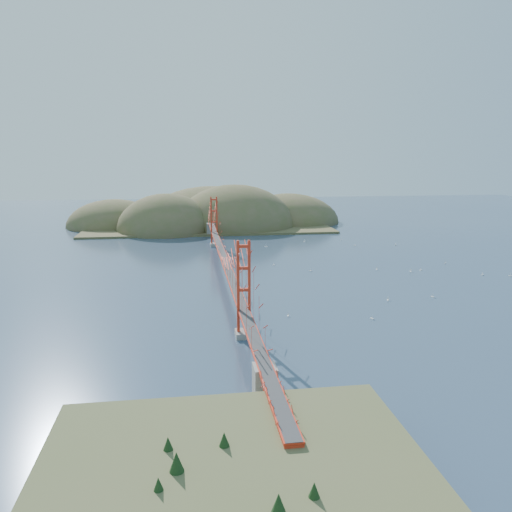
{
  "coord_description": "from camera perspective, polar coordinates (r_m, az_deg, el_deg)",
  "views": [
    {
      "loc": [
        -6.43,
        -86.05,
        21.45
      ],
      "look_at": [
        5.68,
        0.0,
        3.57
      ],
      "focal_mm": 35.0,
      "sensor_mm": 36.0,
      "label": 1
    }
  ],
  "objects": [
    {
      "name": "approach_viaduct",
      "position": [
        39.55,
        2.43,
        -16.93
      ],
      "size": [
        1.4,
        12.0,
        3.38
      ],
      "color": "red",
      "rests_on": "ground"
    },
    {
      "name": "sailboat_14",
      "position": [
        96.67,
        13.64,
        -1.44
      ],
      "size": [
        0.47,
        0.56,
        0.65
      ],
      "color": "white",
      "rests_on": "ground"
    },
    {
      "name": "sailboat_12",
      "position": [
        117.03,
        1.14,
        1.14
      ],
      "size": [
        0.65,
        0.62,
        0.73
      ],
      "color": "white",
      "rests_on": "ground"
    },
    {
      "name": "sailboat_6",
      "position": [
        68.13,
        13.11,
        -6.91
      ],
      "size": [
        0.58,
        0.58,
        0.64
      ],
      "color": "white",
      "rests_on": "ground"
    },
    {
      "name": "sailboat_10",
      "position": [
        67.55,
        3.69,
        -6.79
      ],
      "size": [
        0.44,
        0.5,
        0.57
      ],
      "color": "white",
      "rests_on": "ground"
    },
    {
      "name": "near_bluff",
      "position": [
        33.53,
        -2.52,
        -24.99
      ],
      "size": [
        24.0,
        20.5,
        4.25
      ],
      "color": "#505831",
      "rests_on": "ground"
    },
    {
      "name": "far_headlands",
      "position": [
        156.29,
        -4.78,
        3.7
      ],
      "size": [
        84.0,
        58.0,
        25.0
      ],
      "color": "brown",
      "rests_on": "ground"
    },
    {
      "name": "sailboat_1",
      "position": [
        93.45,
        6.25,
        -1.62
      ],
      "size": [
        0.62,
        0.62,
        0.65
      ],
      "color": "white",
      "rests_on": "ground"
    },
    {
      "name": "sailboat_8",
      "position": [
        127.45,
        9.72,
        1.84
      ],
      "size": [
        0.59,
        0.59,
        0.63
      ],
      "color": "white",
      "rests_on": "ground"
    },
    {
      "name": "sailboat_2",
      "position": [
        98.19,
        18.32,
        -1.51
      ],
      "size": [
        0.52,
        0.44,
        0.61
      ],
      "color": "white",
      "rests_on": "ground"
    },
    {
      "name": "sailboat_9",
      "position": [
        106.07,
        20.83,
        -0.73
      ],
      "size": [
        0.56,
        0.56,
        0.59
      ],
      "color": "white",
      "rests_on": "ground"
    },
    {
      "name": "bridge",
      "position": [
        87.67,
        -3.7,
        2.12
      ],
      "size": [
        2.2,
        94.4,
        12.0
      ],
      "color": "gray",
      "rests_on": "ground"
    },
    {
      "name": "sailboat_13",
      "position": [
        98.45,
        24.46,
        -1.94
      ],
      "size": [
        0.53,
        0.47,
        0.61
      ],
      "color": "white",
      "rests_on": "ground"
    },
    {
      "name": "sailboat_17",
      "position": [
        123.27,
        15.67,
        1.24
      ],
      "size": [
        0.58,
        0.52,
        0.65
      ],
      "color": "white",
      "rests_on": "ground"
    },
    {
      "name": "sailboat_4",
      "position": [
        96.49,
        17.27,
        -1.65
      ],
      "size": [
        0.68,
        0.68,
        0.74
      ],
      "color": "white",
      "rests_on": "ground"
    },
    {
      "name": "sailboat_3",
      "position": [
        97.58,
        2.04,
        -1.0
      ],
      "size": [
        0.49,
        0.42,
        0.56
      ],
      "color": "white",
      "rests_on": "ground"
    },
    {
      "name": "sailboat_0",
      "position": [
        77.02,
        14.85,
        -4.83
      ],
      "size": [
        0.53,
        0.59,
        0.67
      ],
      "color": "white",
      "rests_on": "ground"
    },
    {
      "name": "sailboat_5",
      "position": [
        80.66,
        19.53,
        -4.37
      ],
      "size": [
        0.61,
        0.64,
        0.72
      ],
      "color": "white",
      "rests_on": "ground"
    },
    {
      "name": "sailboat_7",
      "position": [
        120.57,
        11.24,
        1.22
      ],
      "size": [
        0.52,
        0.51,
        0.59
      ],
      "color": "white",
      "rests_on": "ground"
    },
    {
      "name": "ground",
      "position": [
        88.92,
        -3.63,
        -2.35
      ],
      "size": [
        320.0,
        320.0,
        0.0
      ],
      "primitive_type": "plane",
      "color": "#334966",
      "rests_on": "ground"
    },
    {
      "name": "fort",
      "position": [
        44.07,
        1.94,
        -16.52
      ],
      "size": [
        3.7,
        2.3,
        1.75
      ],
      "color": "brown",
      "rests_on": "ground"
    },
    {
      "name": "sailboat_15",
      "position": [
        124.13,
        5.57,
        1.7
      ],
      "size": [
        0.58,
        0.66,
        0.75
      ],
      "color": "white",
      "rests_on": "ground"
    },
    {
      "name": "sailboat_11",
      "position": [
        100.06,
        27.06,
        -1.96
      ],
      "size": [
        0.59,
        0.59,
        0.63
      ],
      "color": "white",
      "rests_on": "ground"
    },
    {
      "name": "promontory",
      "position": [
        43.67,
        1.56,
        -17.62
      ],
      "size": [
        9.0,
        6.0,
        0.24
      ],
      "primitive_type": "cube",
      "color": "#59544C",
      "rests_on": "ground"
    }
  ]
}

